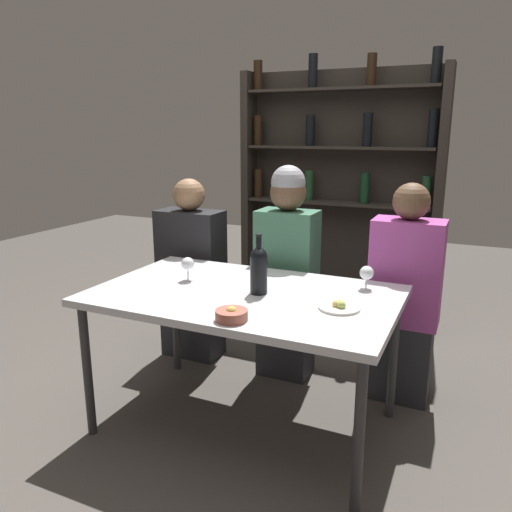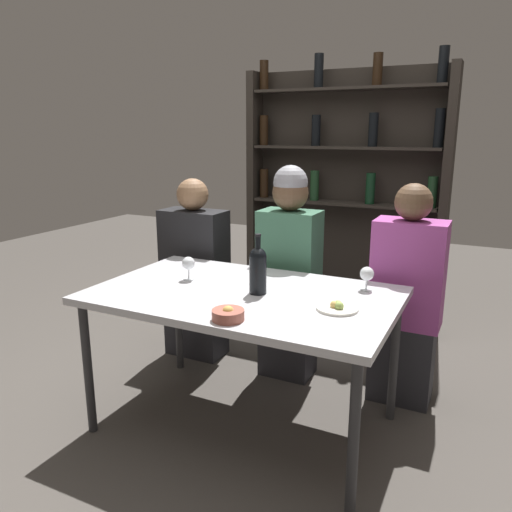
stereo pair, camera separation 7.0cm
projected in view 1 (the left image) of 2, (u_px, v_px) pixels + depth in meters
name	position (u px, v px, depth m)	size (l,w,h in m)	color
ground_plane	(245.00, 424.00, 2.60)	(10.00, 10.00, 0.00)	#47423D
dining_table	(245.00, 303.00, 2.43)	(1.46, 0.90, 0.72)	silver
wine_rack_wall	(339.00, 188.00, 3.80)	(1.52, 0.21, 2.02)	#28231E
wine_bottle	(259.00, 268.00, 2.37)	(0.08, 0.08, 0.29)	black
wine_glass_0	(367.00, 274.00, 2.45)	(0.07, 0.07, 0.12)	silver
wine_glass_1	(188.00, 264.00, 2.59)	(0.07, 0.07, 0.12)	silver
food_plate_0	(339.00, 306.00, 2.19)	(0.19, 0.19, 0.04)	silver
snack_bowl	(231.00, 315.00, 2.06)	(0.14, 0.14, 0.06)	#995142
seated_person_left	(192.00, 275.00, 3.29)	(0.42, 0.22, 1.19)	#26262B
seated_person_center	(287.00, 274.00, 2.99)	(0.35, 0.22, 1.29)	#26262B
seated_person_right	(404.00, 301.00, 2.74)	(0.37, 0.22, 1.22)	#26262B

